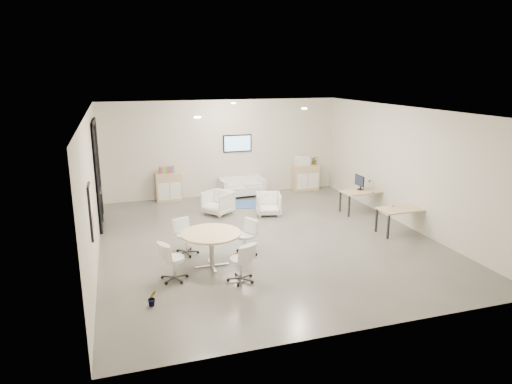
{
  "coord_description": "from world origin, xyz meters",
  "views": [
    {
      "loc": [
        -3.46,
        -10.29,
        4.07
      ],
      "look_at": [
        -0.11,
        0.4,
        1.12
      ],
      "focal_mm": 32.0,
      "sensor_mm": 36.0,
      "label": 1
    }
  ],
  "objects": [
    {
      "name": "desk_rear",
      "position": [
        3.48,
        1.23,
        0.6
      ],
      "size": [
        1.32,
        0.73,
        0.67
      ],
      "rotation": [
        0.0,
        0.0,
        0.07
      ],
      "color": "tan",
      "rests_on": "room_shell"
    },
    {
      "name": "armchair_left",
      "position": [
        -0.68,
        2.37,
        0.38
      ],
      "size": [
        1.0,
        1.0,
        0.76
      ],
      "primitive_type": "imported",
      "rotation": [
        0.0,
        0.0,
        -0.91
      ],
      "color": "white",
      "rests_on": "room_shell"
    },
    {
      "name": "loveseat",
      "position": [
        0.55,
        4.13,
        0.3
      ],
      "size": [
        1.52,
        0.84,
        0.55
      ],
      "rotation": [
        0.0,
        0.0,
        0.08
      ],
      "color": "white",
      "rests_on": "room_shell"
    },
    {
      "name": "sideboard_right",
      "position": [
        2.94,
        4.25,
        0.45
      ],
      "size": [
        0.91,
        0.44,
        0.91
      ],
      "color": "tan",
      "rests_on": "room_shell"
    },
    {
      "name": "monitor",
      "position": [
        3.44,
        1.38,
        0.9
      ],
      "size": [
        0.2,
        0.5,
        0.44
      ],
      "color": "black",
      "rests_on": "desk_rear"
    },
    {
      "name": "meeting_chairs",
      "position": [
        -1.64,
        -1.29,
        0.41
      ],
      "size": [
        2.5,
        2.5,
        0.82
      ],
      "color": "white",
      "rests_on": "room_shell"
    },
    {
      "name": "room_shell",
      "position": [
        0.0,
        0.0,
        1.6
      ],
      "size": [
        9.6,
        10.6,
        4.8
      ],
      "color": "#4F4D48",
      "rests_on": "ground"
    },
    {
      "name": "blue_rug",
      "position": [
        0.38,
        3.12,
        0.01
      ],
      "size": [
        1.68,
        1.31,
        0.01
      ],
      "primitive_type": "cube",
      "rotation": [
        0.0,
        0.0,
        -0.22
      ],
      "color": "#2D468A",
      "rests_on": "room_shell"
    },
    {
      "name": "ceiling_spots",
      "position": [
        -0.2,
        0.83,
        3.18
      ],
      "size": [
        3.14,
        4.14,
        0.03
      ],
      "color": "#FFEAC6",
      "rests_on": "room_shell"
    },
    {
      "name": "printer",
      "position": [
        2.8,
        4.26,
        1.07
      ],
      "size": [
        0.49,
        0.42,
        0.34
      ],
      "rotation": [
        0.0,
        0.0,
        -0.05
      ],
      "color": "white",
      "rests_on": "sideboard_right"
    },
    {
      "name": "wall_tv",
      "position": [
        0.5,
        4.46,
        1.75
      ],
      "size": [
        0.98,
        0.06,
        0.58
      ],
      "color": "black",
      "rests_on": "room_shell"
    },
    {
      "name": "plant_floor",
      "position": [
        -3.02,
        -2.66,
        0.07
      ],
      "size": [
        0.28,
        0.35,
        0.14
      ],
      "primitive_type": "imported",
      "rotation": [
        0.0,
        0.0,
        0.4
      ],
      "color": "#3F7F3F",
      "rests_on": "room_shell"
    },
    {
      "name": "plant_cabinet",
      "position": [
        3.28,
        4.26,
        1.02
      ],
      "size": [
        0.33,
        0.35,
        0.23
      ],
      "primitive_type": "imported",
      "rotation": [
        0.0,
        0.0,
        -0.26
      ],
      "color": "#3F7F3F",
      "rests_on": "sideboard_right"
    },
    {
      "name": "desk_front",
      "position": [
        3.54,
        -0.67,
        0.6
      ],
      "size": [
        1.29,
        0.66,
        0.67
      ],
      "rotation": [
        0.0,
        0.0,
        0.02
      ],
      "color": "tan",
      "rests_on": "room_shell"
    },
    {
      "name": "glass_door",
      "position": [
        -3.95,
        2.51,
        1.5
      ],
      "size": [
        0.09,
        1.9,
        2.85
      ],
      "color": "black",
      "rests_on": "room_shell"
    },
    {
      "name": "artwork",
      "position": [
        -3.97,
        -1.6,
        1.55
      ],
      "size": [
        0.05,
        0.54,
        1.04
      ],
      "color": "black",
      "rests_on": "room_shell"
    },
    {
      "name": "cup",
      "position": [
        3.36,
        -0.44,
        0.73
      ],
      "size": [
        0.14,
        0.12,
        0.12
      ],
      "primitive_type": "imported",
      "rotation": [
        0.0,
        0.0,
        0.31
      ],
      "color": "white",
      "rests_on": "desk_front"
    },
    {
      "name": "books",
      "position": [
        -1.92,
        4.27,
        1.03
      ],
      "size": [
        0.47,
        0.14,
        0.22
      ],
      "color": "red",
      "rests_on": "sideboard_left"
    },
    {
      "name": "armchair_right",
      "position": [
        0.73,
        1.87,
        0.36
      ],
      "size": [
        0.83,
        0.79,
        0.71
      ],
      "primitive_type": "imported",
      "rotation": [
        0.0,
        0.0,
        -0.24
      ],
      "color": "white",
      "rests_on": "room_shell"
    },
    {
      "name": "round_table",
      "position": [
        -1.64,
        -1.29,
        0.69
      ],
      "size": [
        1.27,
        1.27,
        0.77
      ],
      "color": "tan",
      "rests_on": "room_shell"
    },
    {
      "name": "sideboard_left",
      "position": [
        -1.88,
        4.26,
        0.46
      ],
      "size": [
        0.82,
        0.42,
        0.92
      ],
      "color": "tan",
      "rests_on": "room_shell"
    }
  ]
}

